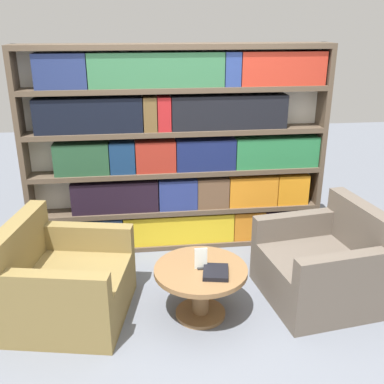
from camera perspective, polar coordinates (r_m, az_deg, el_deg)
The scene contains 7 objects.
ground_plane at distance 3.76m, azimuth 0.34°, elevation -16.35°, with size 14.00×14.00×0.00m, color slate.
bookshelf at distance 4.56m, azimuth -1.42°, elevation 5.23°, with size 3.02×0.30×2.08m.
armchair_left at distance 3.84m, azimuth -15.89°, elevation -11.25°, with size 1.06×1.08×0.83m.
armchair_right at distance 4.09m, azimuth 16.37°, elevation -9.18°, with size 1.01×1.03×0.83m.
coffee_table at distance 3.68m, azimuth 1.11°, elevation -11.31°, with size 0.75×0.75×0.44m.
table_sign at distance 3.58m, azimuth 1.13°, elevation -8.59°, with size 0.10×0.06×0.18m.
stray_book at distance 3.53m, azimuth 3.02°, elevation -10.14°, with size 0.23×0.26×0.04m.
Camera 1 is at (-0.39, -2.96, 2.28)m, focal length 42.00 mm.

